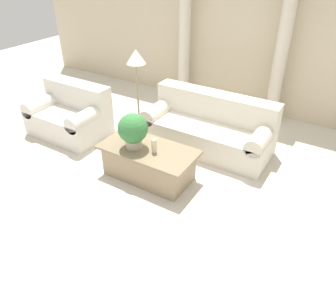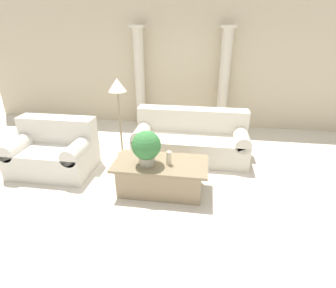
# 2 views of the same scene
# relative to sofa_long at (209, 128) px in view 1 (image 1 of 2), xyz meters

# --- Properties ---
(ground_plane) EXTENTS (16.00, 16.00, 0.00)m
(ground_plane) POSITION_rel_sofa_long_xyz_m (-0.42, -0.83, -0.36)
(ground_plane) COLOR silver
(wall_back) EXTENTS (10.00, 0.06, 3.20)m
(wall_back) POSITION_rel_sofa_long_xyz_m (-0.42, 1.83, 1.24)
(wall_back) COLOR beige
(wall_back) RESTS_ON ground_plane
(sofa_long) EXTENTS (2.11, 0.90, 0.90)m
(sofa_long) POSITION_rel_sofa_long_xyz_m (0.00, 0.00, 0.00)
(sofa_long) COLOR beige
(sofa_long) RESTS_ON ground_plane
(loveseat) EXTENTS (1.35, 0.90, 0.90)m
(loveseat) POSITION_rel_sofa_long_xyz_m (-2.33, -0.86, 0.01)
(loveseat) COLOR silver
(loveseat) RESTS_ON ground_plane
(coffee_table) EXTENTS (1.40, 0.71, 0.49)m
(coffee_table) POSITION_rel_sofa_long_xyz_m (-0.37, -1.24, -0.11)
(coffee_table) COLOR #998466
(coffee_table) RESTS_ON ground_plane
(potted_plant) EXTENTS (0.42, 0.42, 0.52)m
(potted_plant) POSITION_rel_sofa_long_xyz_m (-0.56, -1.32, 0.42)
(potted_plant) COLOR #B2A893
(potted_plant) RESTS_ON coffee_table
(pillar_candle) EXTENTS (0.07, 0.07, 0.21)m
(pillar_candle) POSITION_rel_sofa_long_xyz_m (-0.24, -1.27, 0.23)
(pillar_candle) COLOR beige
(pillar_candle) RESTS_ON coffee_table
(floor_lamp) EXTENTS (0.33, 0.33, 1.51)m
(floor_lamp) POSITION_rel_sofa_long_xyz_m (-1.34, -0.14, 0.93)
(floor_lamp) COLOR gray
(floor_lamp) RESTS_ON ground_plane
(column_left) EXTENTS (0.33, 0.33, 2.35)m
(column_left) POSITION_rel_sofa_long_xyz_m (-1.35, 1.54, 0.84)
(column_left) COLOR beige
(column_left) RESTS_ON ground_plane
(column_right) EXTENTS (0.33, 0.33, 2.35)m
(column_right) POSITION_rel_sofa_long_xyz_m (0.62, 1.54, 0.84)
(column_right) COLOR beige
(column_right) RESTS_ON ground_plane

